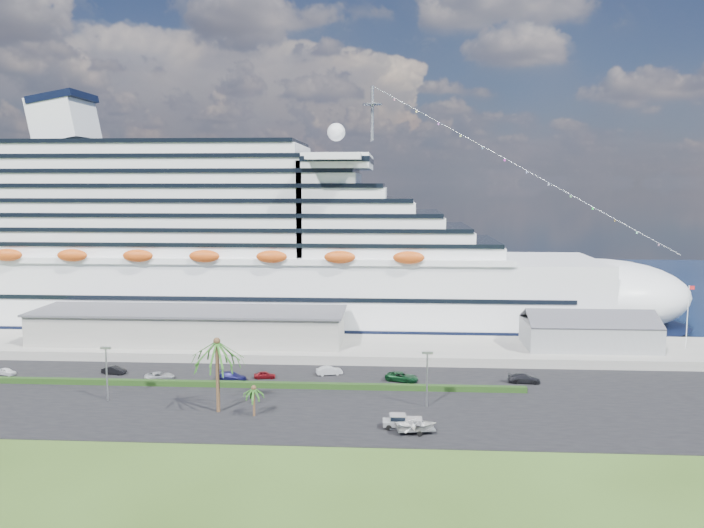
# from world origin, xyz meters

# --- Properties ---
(ground) EXTENTS (420.00, 420.00, 0.00)m
(ground) POSITION_xyz_m (0.00, 0.00, 0.00)
(ground) COLOR #304A18
(ground) RESTS_ON ground
(asphalt_lot) EXTENTS (140.00, 38.00, 0.12)m
(asphalt_lot) POSITION_xyz_m (0.00, 11.00, 0.06)
(asphalt_lot) COLOR black
(asphalt_lot) RESTS_ON ground
(wharf) EXTENTS (240.00, 20.00, 1.80)m
(wharf) POSITION_xyz_m (0.00, 40.00, 0.90)
(wharf) COLOR gray
(wharf) RESTS_ON ground
(water) EXTENTS (420.00, 160.00, 0.02)m
(water) POSITION_xyz_m (0.00, 130.00, 0.01)
(water) COLOR black
(water) RESTS_ON ground
(cruise_ship) EXTENTS (191.00, 38.00, 54.00)m
(cruise_ship) POSITION_xyz_m (-21.53, 64.00, 16.69)
(cruise_ship) COLOR silver
(cruise_ship) RESTS_ON ground
(terminal_building) EXTENTS (61.00, 15.00, 6.30)m
(terminal_building) POSITION_xyz_m (-25.00, 40.00, 5.01)
(terminal_building) COLOR gray
(terminal_building) RESTS_ON wharf
(port_shed) EXTENTS (24.00, 12.31, 7.37)m
(port_shed) POSITION_xyz_m (52.00, 40.00, 4.40)
(port_shed) COLOR gray
(port_shed) RESTS_ON wharf
(flagpole) EXTENTS (1.08, 0.16, 12.00)m
(flagpole) POSITION_xyz_m (70.04, 40.00, 8.27)
(flagpole) COLOR silver
(flagpole) RESTS_ON wharf
(hedge) EXTENTS (88.00, 1.10, 0.90)m
(hedge) POSITION_xyz_m (-8.00, 16.00, 0.57)
(hedge) COLOR black
(hedge) RESTS_ON asphalt_lot
(lamp_post_left) EXTENTS (1.60, 0.35, 8.27)m
(lamp_post_left) POSITION_xyz_m (-28.00, 8.00, 5.34)
(lamp_post_left) COLOR gray
(lamp_post_left) RESTS_ON asphalt_lot
(lamp_post_right) EXTENTS (1.60, 0.35, 8.27)m
(lamp_post_right) POSITION_xyz_m (20.00, 8.00, 5.34)
(lamp_post_right) COLOR gray
(lamp_post_right) RESTS_ON asphalt_lot
(palm_tall) EXTENTS (8.82, 8.82, 11.13)m
(palm_tall) POSITION_xyz_m (-10.00, 4.00, 9.20)
(palm_tall) COLOR #47301E
(palm_tall) RESTS_ON ground
(palm_short) EXTENTS (3.53, 3.53, 4.56)m
(palm_short) POSITION_xyz_m (-4.50, 2.50, 3.67)
(palm_short) COLOR #47301E
(palm_short) RESTS_ON ground
(parked_car_0) EXTENTS (3.84, 2.42, 1.22)m
(parked_car_0) POSITION_xyz_m (-51.02, 20.34, 0.73)
(parked_car_0) COLOR white
(parked_car_0) RESTS_ON asphalt_lot
(parked_car_1) EXTENTS (4.35, 2.02, 1.38)m
(parked_car_1) POSITION_xyz_m (-32.88, 22.11, 0.81)
(parked_car_1) COLOR black
(parked_car_1) RESTS_ON asphalt_lot
(parked_car_2) EXTENTS (5.24, 3.44, 1.34)m
(parked_car_2) POSITION_xyz_m (-23.85, 19.03, 0.79)
(parked_car_2) COLOR #A2A4AB
(parked_car_2) RESTS_ON asphalt_lot
(parked_car_3) EXTENTS (5.29, 2.87, 1.46)m
(parked_car_3) POSITION_xyz_m (-11.75, 19.48, 0.85)
(parked_car_3) COLOR #16164E
(parked_car_3) RESTS_ON asphalt_lot
(parked_car_4) EXTENTS (3.79, 1.91, 1.24)m
(parked_car_4) POSITION_xyz_m (-6.50, 21.08, 0.74)
(parked_car_4) COLOR maroon
(parked_car_4) RESTS_ON asphalt_lot
(parked_car_5) EXTENTS (4.71, 2.78, 1.47)m
(parked_car_5) POSITION_xyz_m (4.12, 23.93, 0.85)
(parked_car_5) COLOR silver
(parked_car_5) RESTS_ON asphalt_lot
(parked_car_6) EXTENTS (5.97, 4.12, 1.52)m
(parked_car_6) POSITION_xyz_m (16.48, 20.87, 0.88)
(parked_car_6) COLOR #0E381A
(parked_car_6) RESTS_ON asphalt_lot
(parked_car_7) EXTENTS (5.38, 2.50, 1.52)m
(parked_car_7) POSITION_xyz_m (36.51, 21.20, 0.88)
(parked_car_7) COLOR black
(parked_car_7) RESTS_ON asphalt_lot
(pickup_truck) EXTENTS (5.36, 2.15, 1.87)m
(pickup_truck) POSITION_xyz_m (16.26, -1.09, 1.15)
(pickup_truck) COLOR black
(pickup_truck) RESTS_ON asphalt_lot
(boat_trailer) EXTENTS (6.47, 4.78, 1.79)m
(boat_trailer) POSITION_xyz_m (18.09, -3.00, 1.31)
(boat_trailer) COLOR gray
(boat_trailer) RESTS_ON asphalt_lot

